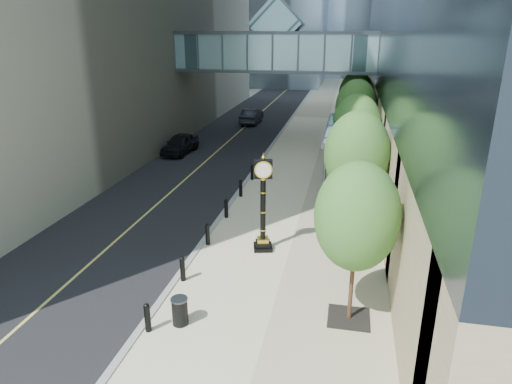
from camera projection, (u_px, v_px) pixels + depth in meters
ground at (221, 365)px, 13.24m from camera, size 320.00×320.00×0.00m
road at (257, 116)px, 51.46m from camera, size 8.00×180.00×0.02m
sidewalk at (329, 118)px, 49.95m from camera, size 8.00×180.00×0.06m
curb at (293, 117)px, 50.70m from camera, size 0.25×180.00×0.07m
skywalk at (277, 49)px, 37.05m from camera, size 17.00×4.20×5.80m
entrance_canopy at (354, 130)px, 24.09m from camera, size 3.00×8.00×4.38m
bollard_row at (218, 221)px, 21.88m from camera, size 0.20×16.20×0.90m
street_trees at (356, 124)px, 26.58m from camera, size 2.89×28.77×5.94m
street_clock at (263, 210)px, 19.50m from camera, size 0.97×0.97×4.26m
trash_bin at (180, 312)px, 14.86m from camera, size 0.69×0.69×0.90m
pedestrian at (373, 236)px, 19.59m from camera, size 0.63×0.52×1.49m
car_near at (180, 144)px, 35.61m from camera, size 2.07×4.51×1.50m
car_far at (252, 116)px, 47.00m from camera, size 1.63×4.65×1.53m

